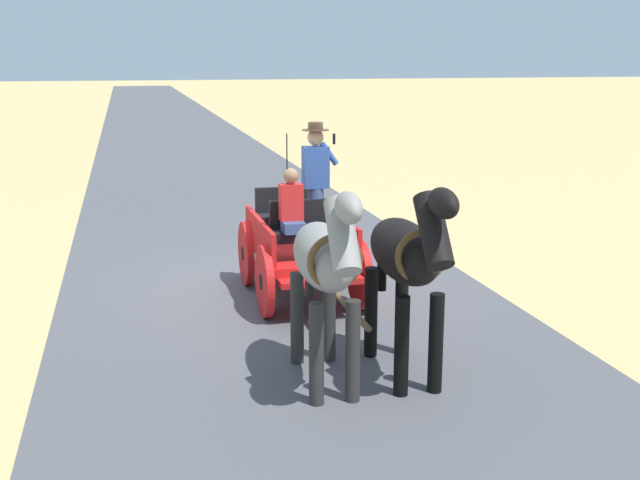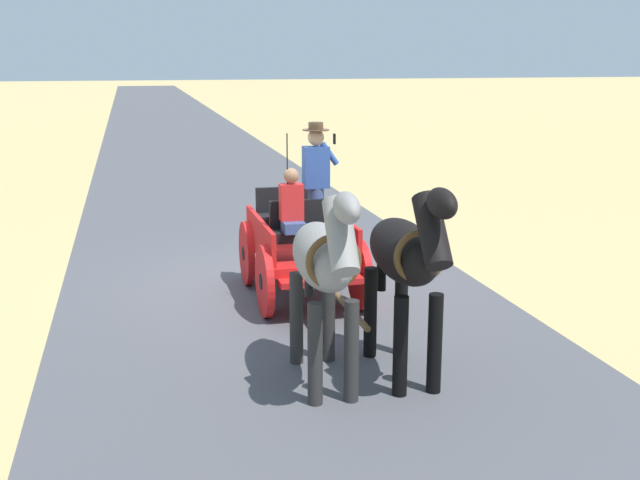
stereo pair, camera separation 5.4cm
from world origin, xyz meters
TOP-DOWN VIEW (x-y plane):
  - ground_plane at (0.00, 0.00)m, footprint 200.00×200.00m
  - road_surface at (0.00, 0.00)m, footprint 6.18×160.00m
  - horse_drawn_carriage at (-0.29, 0.89)m, footprint 1.43×4.50m
  - horse_near_side at (-0.74, 3.92)m, footprint 0.59×2.13m
  - horse_off_side at (0.13, 3.92)m, footprint 0.62×2.13m

SIDE VIEW (x-z plane):
  - ground_plane at x=0.00m, z-range 0.00..0.00m
  - road_surface at x=0.00m, z-range 0.00..0.01m
  - horse_drawn_carriage at x=-0.29m, z-range -0.43..2.07m
  - horse_near_side at x=-0.74m, z-range 0.22..2.43m
  - horse_off_side at x=0.13m, z-range 0.22..2.43m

